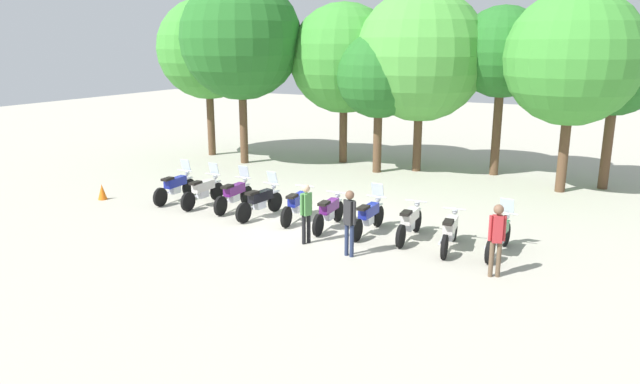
{
  "coord_description": "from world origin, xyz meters",
  "views": [
    {
      "loc": [
        8.13,
        -15.18,
        5.39
      ],
      "look_at": [
        0.0,
        0.5,
        0.9
      ],
      "focal_mm": 33.12,
      "sensor_mm": 36.0,
      "label": 1
    }
  ],
  "objects_px": {
    "motorcycle_8": "(450,231)",
    "person_0": "(349,218)",
    "person_1": "(497,234)",
    "traffic_cone": "(102,192)",
    "tree_1": "(241,39)",
    "tree_7": "(616,71)",
    "tree_3": "(379,76)",
    "tree_4": "(421,56)",
    "motorcycle_5": "(329,212)",
    "motorcycle_4": "(297,204)",
    "tree_2": "(344,58)",
    "motorcycle_9": "(499,235)",
    "person_2": "(306,209)",
    "motorcycle_1": "(203,190)",
    "motorcycle_2": "(234,194)",
    "tree_6": "(573,58)",
    "tree_5": "(502,53)",
    "motorcycle_6": "(369,216)",
    "motorcycle_3": "(260,201)",
    "motorcycle_0": "(175,186)",
    "motorcycle_7": "(410,222)",
    "tree_0": "(208,49)"
  },
  "relations": [
    {
      "from": "motorcycle_3",
      "to": "motorcycle_8",
      "type": "distance_m",
      "value": 6.16
    },
    {
      "from": "motorcycle_8",
      "to": "person_0",
      "type": "bearing_deg",
      "value": 123.03
    },
    {
      "from": "motorcycle_5",
      "to": "motorcycle_9",
      "type": "xyz_separation_m",
      "value": [
        4.94,
        0.07,
        0.01
      ]
    },
    {
      "from": "motorcycle_8",
      "to": "motorcycle_3",
      "type": "bearing_deg",
      "value": 81.98
    },
    {
      "from": "motorcycle_9",
      "to": "motorcycle_0",
      "type": "bearing_deg",
      "value": 92.31
    },
    {
      "from": "motorcycle_4",
      "to": "motorcycle_7",
      "type": "bearing_deg",
      "value": -97.29
    },
    {
      "from": "tree_6",
      "to": "traffic_cone",
      "type": "xyz_separation_m",
      "value": [
        -14.23,
        -8.67,
        -4.58
      ]
    },
    {
      "from": "tree_1",
      "to": "motorcycle_9",
      "type": "bearing_deg",
      "value": -28.55
    },
    {
      "from": "motorcycle_6",
      "to": "tree_5",
      "type": "height_order",
      "value": "tree_5"
    },
    {
      "from": "person_1",
      "to": "traffic_cone",
      "type": "distance_m",
      "value": 13.79
    },
    {
      "from": "tree_2",
      "to": "motorcycle_0",
      "type": "bearing_deg",
      "value": -104.19
    },
    {
      "from": "motorcycle_9",
      "to": "tree_6",
      "type": "height_order",
      "value": "tree_6"
    },
    {
      "from": "motorcycle_0",
      "to": "motorcycle_3",
      "type": "relative_size",
      "value": 1.0
    },
    {
      "from": "tree_3",
      "to": "tree_6",
      "type": "relative_size",
      "value": 0.8
    },
    {
      "from": "tree_5",
      "to": "motorcycle_6",
      "type": "bearing_deg",
      "value": -99.53
    },
    {
      "from": "tree_3",
      "to": "tree_4",
      "type": "distance_m",
      "value": 1.94
    },
    {
      "from": "motorcycle_8",
      "to": "motorcycle_2",
      "type": "bearing_deg",
      "value": 79.79
    },
    {
      "from": "motorcycle_9",
      "to": "person_2",
      "type": "xyz_separation_m",
      "value": [
        -4.87,
        -1.6,
        0.46
      ]
    },
    {
      "from": "motorcycle_7",
      "to": "tree_2",
      "type": "height_order",
      "value": "tree_2"
    },
    {
      "from": "motorcycle_4",
      "to": "tree_2",
      "type": "bearing_deg",
      "value": 11.26
    },
    {
      "from": "person_0",
      "to": "tree_3",
      "type": "height_order",
      "value": "tree_3"
    },
    {
      "from": "motorcycle_0",
      "to": "tree_3",
      "type": "relative_size",
      "value": 0.38
    },
    {
      "from": "traffic_cone",
      "to": "person_0",
      "type": "bearing_deg",
      "value": -6.6
    },
    {
      "from": "motorcycle_0",
      "to": "tree_4",
      "type": "bearing_deg",
      "value": -36.3
    },
    {
      "from": "motorcycle_8",
      "to": "motorcycle_9",
      "type": "xyz_separation_m",
      "value": [
        1.24,
        0.23,
        0.01
      ]
    },
    {
      "from": "tree_1",
      "to": "tree_7",
      "type": "height_order",
      "value": "tree_1"
    },
    {
      "from": "person_1",
      "to": "tree_5",
      "type": "bearing_deg",
      "value": 168.2
    },
    {
      "from": "motorcycle_8",
      "to": "tree_2",
      "type": "xyz_separation_m",
      "value": [
        -7.6,
        9.43,
        4.19
      ]
    },
    {
      "from": "motorcycle_3",
      "to": "motorcycle_8",
      "type": "bearing_deg",
      "value": -85.27
    },
    {
      "from": "tree_6",
      "to": "motorcycle_5",
      "type": "bearing_deg",
      "value": -125.42
    },
    {
      "from": "tree_0",
      "to": "motorcycle_1",
      "type": "bearing_deg",
      "value": -54.24
    },
    {
      "from": "tree_6",
      "to": "tree_7",
      "type": "height_order",
      "value": "tree_6"
    },
    {
      "from": "motorcycle_5",
      "to": "tree_7",
      "type": "distance_m",
      "value": 12.2
    },
    {
      "from": "tree_6",
      "to": "traffic_cone",
      "type": "height_order",
      "value": "tree_6"
    },
    {
      "from": "tree_0",
      "to": "tree_6",
      "type": "height_order",
      "value": "tree_0"
    },
    {
      "from": "motorcycle_5",
      "to": "tree_6",
      "type": "height_order",
      "value": "tree_6"
    },
    {
      "from": "motorcycle_6",
      "to": "person_0",
      "type": "xyz_separation_m",
      "value": [
        0.3,
        -2.0,
        0.52
      ]
    },
    {
      "from": "motorcycle_3",
      "to": "traffic_cone",
      "type": "bearing_deg",
      "value": 104.23
    },
    {
      "from": "motorcycle_1",
      "to": "motorcycle_7",
      "type": "relative_size",
      "value": 1.0
    },
    {
      "from": "motorcycle_0",
      "to": "motorcycle_9",
      "type": "height_order",
      "value": "same"
    },
    {
      "from": "motorcycle_1",
      "to": "motorcycle_7",
      "type": "bearing_deg",
      "value": -91.37
    },
    {
      "from": "person_1",
      "to": "motorcycle_5",
      "type": "bearing_deg",
      "value": -130.36
    },
    {
      "from": "motorcycle_8",
      "to": "tree_6",
      "type": "bearing_deg",
      "value": -19.48
    },
    {
      "from": "motorcycle_8",
      "to": "tree_4",
      "type": "bearing_deg",
      "value": 17.47
    },
    {
      "from": "person_0",
      "to": "tree_4",
      "type": "distance_m",
      "value": 11.71
    },
    {
      "from": "motorcycle_9",
      "to": "person_2",
      "type": "distance_m",
      "value": 5.14
    },
    {
      "from": "person_0",
      "to": "motorcycle_5",
      "type": "bearing_deg",
      "value": -126.34
    },
    {
      "from": "traffic_cone",
      "to": "motorcycle_0",
      "type": "bearing_deg",
      "value": 24.04
    },
    {
      "from": "motorcycle_3",
      "to": "tree_2",
      "type": "height_order",
      "value": "tree_2"
    },
    {
      "from": "motorcycle_1",
      "to": "motorcycle_2",
      "type": "relative_size",
      "value": 1.0
    }
  ]
}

